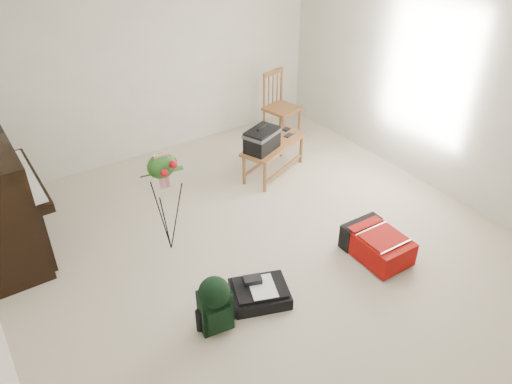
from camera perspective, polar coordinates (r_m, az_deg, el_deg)
floor at (r=5.26m, az=1.23°, el=-7.13°), size 5.00×5.50×0.01m
ceiling at (r=4.11m, az=1.67°, el=20.52°), size 5.00×5.50×0.01m
wall_back at (r=6.80m, az=-12.40°, el=14.00°), size 5.00×0.04×2.50m
wall_right at (r=6.21m, az=21.05°, el=10.71°), size 0.04×5.50×2.50m
bench at (r=6.28m, az=0.76°, el=6.06°), size 1.06×0.73×0.76m
dining_chair at (r=7.34m, az=2.83°, el=9.73°), size 0.51×0.51×0.99m
red_suitcase at (r=5.31m, az=13.33°, el=-5.61°), size 0.47×0.67×0.29m
black_duffel at (r=4.73m, az=0.40°, el=-11.42°), size 0.64×0.58×0.22m
green_backpack at (r=4.34m, az=-4.70°, el=-12.44°), size 0.30×0.28×0.55m
flower_stand at (r=5.07m, az=-10.25°, el=-1.32°), size 0.41×0.41×1.17m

